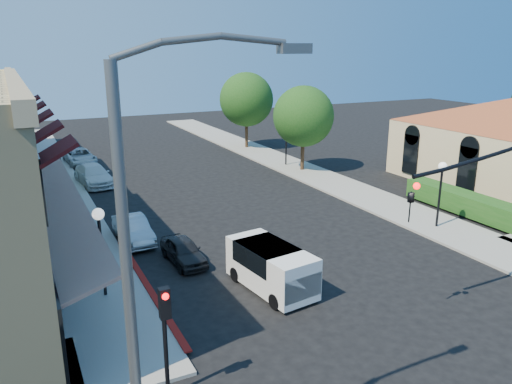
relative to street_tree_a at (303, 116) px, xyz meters
name	(u,v)px	position (x,y,z in m)	size (l,w,h in m)	color
ground	(428,349)	(-8.80, -22.00, -4.19)	(120.00, 120.00, 0.00)	black
sidewalk_left	(53,181)	(-17.55, 5.00, -4.13)	(3.50, 50.00, 0.12)	gray
sidewalk_right	(271,158)	(-0.05, 5.00, -4.13)	(3.50, 50.00, 0.12)	gray
curb_red_strip	(147,289)	(-15.70, -14.00, -4.19)	(0.25, 10.00, 0.06)	maroon
hedge	(464,214)	(2.90, -13.00, -4.19)	(1.40, 8.00, 1.10)	#1B4E16
street_tree_a	(303,116)	(0.00, 0.00, 0.00)	(4.56, 4.56, 6.48)	#332014
street_tree_b	(246,100)	(0.00, 10.00, 0.35)	(4.94, 4.94, 7.02)	#332014
secondary_signal	(165,322)	(-16.80, -20.59, -1.88)	(0.28, 0.42, 3.32)	black
cobra_streetlight	(148,281)	(-17.95, -24.00, 1.07)	(3.60, 0.25, 9.31)	#595B5E
lamppost_left_near	(100,230)	(-17.30, -14.00, -1.46)	(0.44, 0.44, 3.57)	black
lamppost_left_far	(60,157)	(-17.30, 0.00, -1.46)	(0.44, 0.44, 3.57)	black
lamppost_right_near	(441,178)	(-0.30, -14.00, -1.46)	(0.44, 0.44, 3.57)	black
lamppost_right_far	(286,132)	(-0.30, 2.00, -1.46)	(0.44, 0.44, 3.57)	black
white_van	(272,265)	(-11.33, -16.24, -3.17)	(2.24, 4.19, 1.77)	white
parked_car_a	(183,251)	(-13.60, -12.23, -3.64)	(1.30, 3.24, 1.10)	black
parked_car_b	(133,230)	(-15.00, -8.77, -3.58)	(1.29, 3.71, 1.22)	#B7BABD
parked_car_c	(94,175)	(-15.00, 3.00, -3.51)	(1.91, 4.70, 1.36)	white
parked_car_d	(80,157)	(-15.00, 10.00, -3.57)	(2.07, 4.50, 1.25)	#B5B8BA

